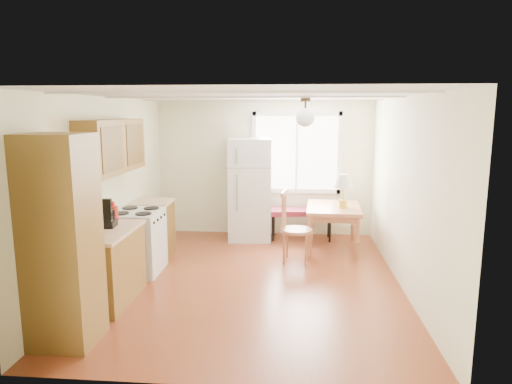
# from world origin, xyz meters

# --- Properties ---
(room_shell) EXTENTS (4.60, 5.60, 2.62)m
(room_shell) POSITION_xyz_m (0.00, 0.00, 1.25)
(room_shell) COLOR #5E2413
(room_shell) RESTS_ON ground
(kitchen_run) EXTENTS (0.65, 3.40, 2.20)m
(kitchen_run) POSITION_xyz_m (-1.72, -0.63, 0.84)
(kitchen_run) COLOR brown
(kitchen_run) RESTS_ON ground
(window_unit) EXTENTS (1.64, 0.05, 1.51)m
(window_unit) POSITION_xyz_m (0.60, 2.47, 1.55)
(window_unit) COLOR white
(window_unit) RESTS_ON room_shell
(pendant_light) EXTENTS (0.26, 0.26, 0.40)m
(pendant_light) POSITION_xyz_m (0.70, 0.40, 2.24)
(pendant_light) COLOR #302315
(pendant_light) RESTS_ON room_shell
(refrigerator) EXTENTS (0.79, 0.80, 1.83)m
(refrigerator) POSITION_xyz_m (-0.23, 2.12, 0.92)
(refrigerator) COLOR silver
(refrigerator) RESTS_ON ground
(bench) EXTENTS (1.26, 0.59, 0.56)m
(bench) POSITION_xyz_m (0.70, 2.14, 0.50)
(bench) COLOR maroon
(bench) RESTS_ON ground
(dining_table) EXTENTS (0.94, 1.22, 0.73)m
(dining_table) POSITION_xyz_m (1.23, 1.60, 0.63)
(dining_table) COLOR #965839
(dining_table) RESTS_ON ground
(chair) EXTENTS (0.50, 0.49, 1.11)m
(chair) POSITION_xyz_m (0.50, 0.86, 0.64)
(chair) COLOR #965839
(chair) RESTS_ON ground
(table_lamp) EXTENTS (0.32, 0.32, 0.56)m
(table_lamp) POSITION_xyz_m (1.37, 1.51, 1.14)
(table_lamp) COLOR gold
(table_lamp) RESTS_ON dining_table
(coffee_maker) EXTENTS (0.21, 0.26, 0.37)m
(coffee_maker) POSITION_xyz_m (-1.72, -0.72, 1.04)
(coffee_maker) COLOR black
(coffee_maker) RESTS_ON kitchen_run
(kettle) EXTENTS (0.14, 0.14, 0.26)m
(kettle) POSITION_xyz_m (-1.78, -0.40, 1.01)
(kettle) COLOR red
(kettle) RESTS_ON kitchen_run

